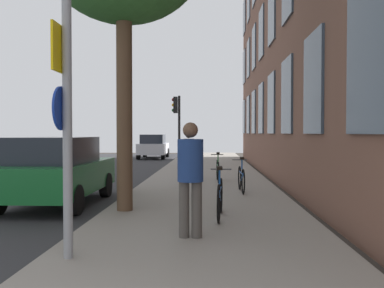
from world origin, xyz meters
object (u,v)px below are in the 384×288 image
(bicycle_0, at_px, (220,197))
(pedestrian_0, at_px, (190,172))
(traffic_light, at_px, (177,118))
(bicycle_2, at_px, (218,170))
(bicycle_1, at_px, (241,178))
(car_1, at_px, (153,146))
(car_0, at_px, (57,170))
(sign_post, at_px, (65,110))
(pedestrian_1, at_px, (189,152))

(bicycle_0, height_order, pedestrian_0, pedestrian_0)
(traffic_light, bearing_deg, bicycle_0, -81.87)
(bicycle_2, xyz_separation_m, pedestrian_0, (-0.55, -7.52, 0.63))
(bicycle_0, height_order, bicycle_1, bicycle_0)
(traffic_light, xyz_separation_m, bicycle_2, (1.89, -6.81, -1.98))
(traffic_light, height_order, car_1, traffic_light)
(pedestrian_0, bearing_deg, car_1, 99.19)
(bicycle_2, relative_size, pedestrian_0, 1.00)
(bicycle_0, bearing_deg, car_0, 153.30)
(pedestrian_0, bearing_deg, bicycle_0, 72.31)
(bicycle_0, distance_m, car_1, 21.02)
(sign_post, height_order, bicycle_1, sign_post)
(bicycle_0, bearing_deg, car_1, 101.16)
(car_0, height_order, car_1, same)
(traffic_light, relative_size, bicycle_1, 2.11)
(pedestrian_1, bearing_deg, traffic_light, 98.21)
(car_1, bearing_deg, bicycle_1, -74.50)
(traffic_light, xyz_separation_m, car_1, (-2.24, 7.81, -1.64))
(bicycle_2, xyz_separation_m, car_1, (-4.13, 14.62, 0.34))
(bicycle_1, bearing_deg, car_1, 105.50)
(pedestrian_1, bearing_deg, car_1, 102.60)
(bicycle_0, height_order, bicycle_2, bicycle_0)
(car_1, bearing_deg, pedestrian_0, -80.81)
(sign_post, bearing_deg, traffic_light, 89.27)
(traffic_light, relative_size, pedestrian_1, 2.09)
(sign_post, distance_m, pedestrian_1, 9.40)
(pedestrian_1, distance_m, car_1, 14.35)
(pedestrian_0, bearing_deg, bicycle_1, 77.27)
(sign_post, bearing_deg, bicycle_1, 66.65)
(pedestrian_1, xyz_separation_m, car_0, (-2.91, -4.69, -0.22))
(car_1, bearing_deg, car_0, -89.31)
(sign_post, height_order, bicycle_0, sign_post)
(car_0, bearing_deg, pedestrian_1, 58.22)
(pedestrian_1, relative_size, car_0, 0.41)
(bicycle_0, relative_size, car_0, 0.43)
(bicycle_2, bearing_deg, car_0, -133.85)
(pedestrian_0, relative_size, pedestrian_1, 1.07)
(bicycle_1, bearing_deg, sign_post, -113.35)
(car_0, bearing_deg, bicycle_0, -26.70)
(sign_post, xyz_separation_m, bicycle_0, (2.03, 2.67, -1.51))
(bicycle_2, distance_m, pedestrian_1, 1.31)
(bicycle_0, distance_m, pedestrian_0, 1.72)
(bicycle_0, xyz_separation_m, bicycle_1, (0.66, 3.56, -0.01))
(traffic_light, relative_size, car_1, 0.80)
(traffic_light, distance_m, pedestrian_0, 14.46)
(bicycle_1, bearing_deg, car_0, -160.10)
(traffic_light, xyz_separation_m, pedestrian_1, (0.89, -6.19, -1.42))
(sign_post, height_order, car_0, sign_post)
(bicycle_2, height_order, pedestrian_1, pedestrian_1)
(bicycle_1, xyz_separation_m, bicycle_2, (-0.60, 2.43, 0.01))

